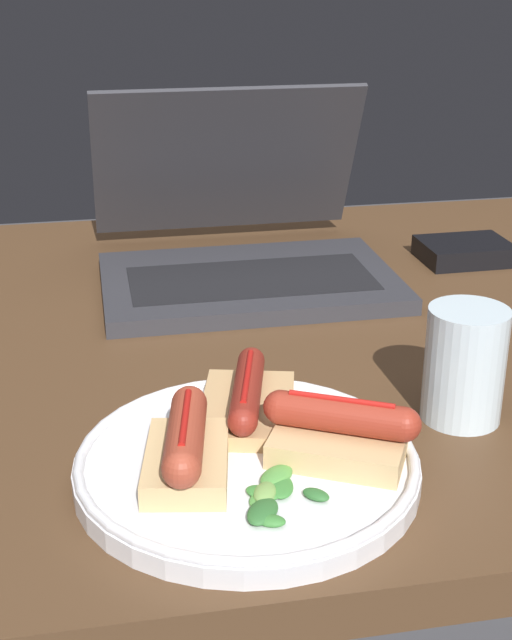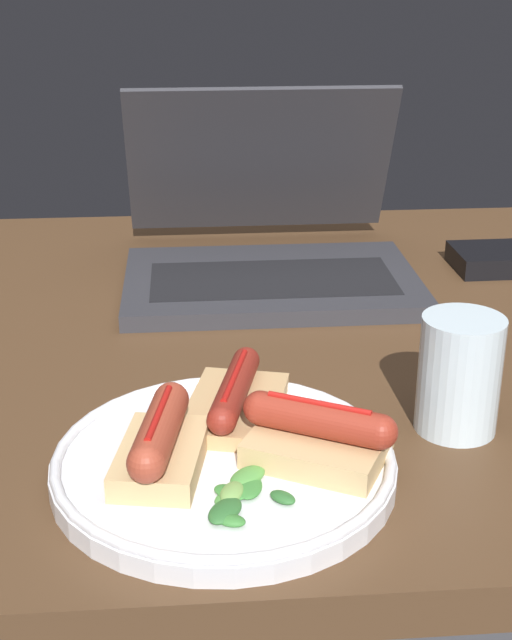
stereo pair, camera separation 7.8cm
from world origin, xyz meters
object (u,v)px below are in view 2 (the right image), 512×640
object	(u,v)px
laptop	(268,245)
external_drive	(498,259)
plate	(224,463)
drinking_glass	(459,374)

from	to	relation	value
laptop	external_drive	distance (m)	0.28
laptop	plate	distance (m)	0.43
drinking_glass	external_drive	world-z (taller)	drinking_glass
external_drive	laptop	bearing A→B (deg)	-179.79
plate	external_drive	world-z (taller)	external_drive
external_drive	drinking_glass	bearing A→B (deg)	-114.31
laptop	drinking_glass	size ratio (longest dim) A/B	3.42
plate	drinking_glass	distance (m)	0.20
laptop	plate	bearing A→B (deg)	-99.66
laptop	external_drive	xyz separation A→B (m)	(0.28, 0.00, -0.03)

